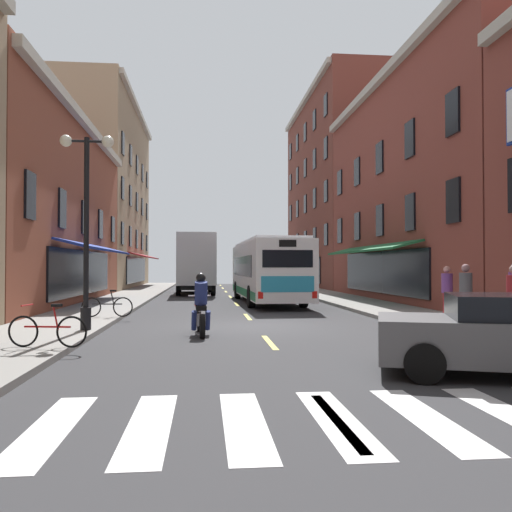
{
  "coord_description": "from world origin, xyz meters",
  "views": [
    {
      "loc": [
        -1.57,
        -16.21,
        1.83
      ],
      "look_at": [
        0.86,
        8.68,
        2.34
      ],
      "focal_mm": 37.12,
      "sensor_mm": 36.0,
      "label": 1
    }
  ],
  "objects_px": {
    "transit_bus": "(267,270)",
    "box_truck": "(196,264)",
    "bicycle_mid": "(107,306)",
    "pedestrian_rear": "(447,291)",
    "pedestrian_far": "(466,294)",
    "bicycle_near": "(48,330)",
    "sedan_mid": "(199,280)",
    "motorcycle_rider": "(201,308)",
    "street_lamp_twin": "(86,222)"
  },
  "relations": [
    {
      "from": "pedestrian_rear",
      "to": "street_lamp_twin",
      "type": "distance_m",
      "value": 11.51
    },
    {
      "from": "bicycle_near",
      "to": "pedestrian_far",
      "type": "xyz_separation_m",
      "value": [
        10.74,
        3.05,
        0.55
      ]
    },
    {
      "from": "bicycle_near",
      "to": "pedestrian_rear",
      "type": "bearing_deg",
      "value": 25.08
    },
    {
      "from": "box_truck",
      "to": "bicycle_near",
      "type": "height_order",
      "value": "box_truck"
    },
    {
      "from": "box_truck",
      "to": "transit_bus",
      "type": "bearing_deg",
      "value": -67.05
    },
    {
      "from": "bicycle_mid",
      "to": "pedestrian_rear",
      "type": "height_order",
      "value": "pedestrian_rear"
    },
    {
      "from": "sedan_mid",
      "to": "pedestrian_far",
      "type": "height_order",
      "value": "pedestrian_far"
    },
    {
      "from": "bicycle_near",
      "to": "pedestrian_rear",
      "type": "distance_m",
      "value": 12.41
    },
    {
      "from": "motorcycle_rider",
      "to": "bicycle_near",
      "type": "relative_size",
      "value": 1.22
    },
    {
      "from": "transit_bus",
      "to": "street_lamp_twin",
      "type": "xyz_separation_m",
      "value": [
        -6.32,
        -12.09,
        1.4
      ]
    },
    {
      "from": "motorcycle_rider",
      "to": "bicycle_near",
      "type": "xyz_separation_m",
      "value": [
        -3.17,
        -2.8,
        -0.21
      ]
    },
    {
      "from": "box_truck",
      "to": "sedan_mid",
      "type": "height_order",
      "value": "box_truck"
    },
    {
      "from": "motorcycle_rider",
      "to": "street_lamp_twin",
      "type": "xyz_separation_m",
      "value": [
        -3.06,
        0.28,
        2.33
      ]
    },
    {
      "from": "box_truck",
      "to": "bicycle_mid",
      "type": "relative_size",
      "value": 4.86
    },
    {
      "from": "motorcycle_rider",
      "to": "bicycle_mid",
      "type": "relative_size",
      "value": 1.21
    },
    {
      "from": "motorcycle_rider",
      "to": "street_lamp_twin",
      "type": "distance_m",
      "value": 3.86
    },
    {
      "from": "transit_bus",
      "to": "box_truck",
      "type": "distance_m",
      "value": 9.61
    },
    {
      "from": "pedestrian_rear",
      "to": "bicycle_near",
      "type": "bearing_deg",
      "value": 1.13
    },
    {
      "from": "bicycle_near",
      "to": "street_lamp_twin",
      "type": "distance_m",
      "value": 3.99
    },
    {
      "from": "street_lamp_twin",
      "to": "sedan_mid",
      "type": "bearing_deg",
      "value": 84.98
    },
    {
      "from": "motorcycle_rider",
      "to": "box_truck",
      "type": "bearing_deg",
      "value": 91.32
    },
    {
      "from": "pedestrian_rear",
      "to": "street_lamp_twin",
      "type": "xyz_separation_m",
      "value": [
        -11.12,
        -2.17,
        2.02
      ]
    },
    {
      "from": "motorcycle_rider",
      "to": "bicycle_mid",
      "type": "bearing_deg",
      "value": 128.64
    },
    {
      "from": "bicycle_mid",
      "to": "pedestrian_rear",
      "type": "relative_size",
      "value": 1.0
    },
    {
      "from": "sedan_mid",
      "to": "pedestrian_rear",
      "type": "xyz_separation_m",
      "value": [
        8.44,
        -28.32,
        0.34
      ]
    },
    {
      "from": "pedestrian_rear",
      "to": "transit_bus",
      "type": "bearing_deg",
      "value": -88.1
    },
    {
      "from": "bicycle_mid",
      "to": "street_lamp_twin",
      "type": "relative_size",
      "value": 0.33
    },
    {
      "from": "bicycle_mid",
      "to": "pedestrian_rear",
      "type": "bearing_deg",
      "value": -7.61
    },
    {
      "from": "transit_bus",
      "to": "bicycle_mid",
      "type": "relative_size",
      "value": 6.71
    },
    {
      "from": "sedan_mid",
      "to": "motorcycle_rider",
      "type": "relative_size",
      "value": 2.22
    },
    {
      "from": "bicycle_near",
      "to": "street_lamp_twin",
      "type": "xyz_separation_m",
      "value": [
        0.11,
        3.08,
        2.54
      ]
    },
    {
      "from": "box_truck",
      "to": "pedestrian_far",
      "type": "bearing_deg",
      "value": -68.97
    },
    {
      "from": "bicycle_mid",
      "to": "motorcycle_rider",
      "type": "bearing_deg",
      "value": -51.36
    },
    {
      "from": "bicycle_near",
      "to": "sedan_mid",
      "type": "bearing_deg",
      "value": 85.25
    },
    {
      "from": "box_truck",
      "to": "sedan_mid",
      "type": "xyz_separation_m",
      "value": [
        0.1,
        9.57,
        -1.35
      ]
    },
    {
      "from": "transit_bus",
      "to": "sedan_mid",
      "type": "xyz_separation_m",
      "value": [
        -3.64,
        18.41,
        -0.96
      ]
    },
    {
      "from": "box_truck",
      "to": "bicycle_near",
      "type": "bearing_deg",
      "value": -96.38
    },
    {
      "from": "bicycle_mid",
      "to": "bicycle_near",
      "type": "bearing_deg",
      "value": -90.12
    },
    {
      "from": "box_truck",
      "to": "pedestrian_far",
      "type": "xyz_separation_m",
      "value": [
        8.06,
        -20.96,
        -0.97
      ]
    },
    {
      "from": "motorcycle_rider",
      "to": "bicycle_near",
      "type": "height_order",
      "value": "motorcycle_rider"
    },
    {
      "from": "sedan_mid",
      "to": "motorcycle_rider",
      "type": "xyz_separation_m",
      "value": [
        0.39,
        -30.77,
        0.03
      ]
    },
    {
      "from": "pedestrian_rear",
      "to": "sedan_mid",
      "type": "bearing_deg",
      "value": -97.36
    },
    {
      "from": "pedestrian_far",
      "to": "sedan_mid",
      "type": "bearing_deg",
      "value": -25.07
    },
    {
      "from": "transit_bus",
      "to": "bicycle_near",
      "type": "relative_size",
      "value": 6.78
    },
    {
      "from": "sedan_mid",
      "to": "bicycle_mid",
      "type": "xyz_separation_m",
      "value": [
        -2.77,
        -26.82,
        -0.18
      ]
    },
    {
      "from": "pedestrian_far",
      "to": "street_lamp_twin",
      "type": "height_order",
      "value": "street_lamp_twin"
    },
    {
      "from": "transit_bus",
      "to": "pedestrian_far",
      "type": "xyz_separation_m",
      "value": [
        4.31,
        -12.11,
        -0.59
      ]
    },
    {
      "from": "transit_bus",
      "to": "pedestrian_far",
      "type": "height_order",
      "value": "transit_bus"
    },
    {
      "from": "transit_bus",
      "to": "pedestrian_far",
      "type": "relative_size",
      "value": 6.51
    },
    {
      "from": "sedan_mid",
      "to": "pedestrian_rear",
      "type": "bearing_deg",
      "value": -73.4
    }
  ]
}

